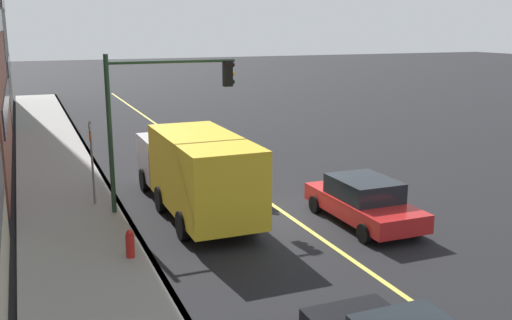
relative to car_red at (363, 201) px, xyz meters
The scene contains 10 objects.
ground 2.62m from the car_red, 51.56° to the left, with size 200.00×200.00×0.00m, color black.
sidewalk_slab 9.00m from the car_red, 80.02° to the left, with size 80.00×3.51×0.15m, color gray.
curb_edge 7.36m from the car_red, 77.75° to the left, with size 80.00×0.16×0.15m, color slate.
lane_stripe_center 2.61m from the car_red, 51.56° to the left, with size 80.00×0.16×0.01m, color #D8CC4C.
car_red is the anchor object (origin of this frame).
truck_yellow 5.78m from the car_red, 56.32° to the left, with size 8.40×2.52×2.86m.
pedestrian_with_backpack 4.44m from the car_red, 33.58° to the left, with size 0.44×0.39×1.76m.
traffic_light_mast 7.51m from the car_red, 56.43° to the left, with size 0.28×4.50×5.48m.
street_sign_post 9.50m from the car_red, 57.73° to the left, with size 0.60×0.08×3.13m.
fire_hydrant 7.70m from the car_red, 92.77° to the left, with size 0.24×0.24×0.94m.
Camera 1 is at (-16.98, 8.13, 6.34)m, focal length 40.49 mm.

